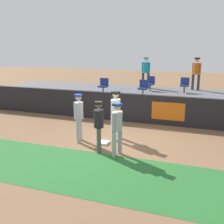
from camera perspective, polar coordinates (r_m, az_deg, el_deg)
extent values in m
plane|color=brown|center=(10.21, -0.44, -6.79)|extent=(60.00, 60.00, 0.00)
cube|color=#26662B|center=(8.23, -6.20, -12.15)|extent=(18.00, 2.80, 0.01)
cube|color=white|center=(10.24, -1.90, -6.50)|extent=(0.40, 0.40, 0.08)
cylinder|color=white|center=(10.75, 1.33, -3.08)|extent=(0.16, 0.16, 0.93)
cylinder|color=white|center=(10.50, 0.20, -3.50)|extent=(0.16, 0.16, 0.93)
cylinder|color=white|center=(10.42, 0.78, 0.89)|extent=(0.46, 0.46, 0.66)
sphere|color=beige|center=(10.32, 0.79, 3.67)|extent=(0.24, 0.24, 0.24)
cube|color=black|center=(10.30, 0.79, 4.10)|extent=(0.33, 0.33, 0.09)
cylinder|color=white|center=(10.58, 1.51, 1.21)|extent=(0.10, 0.10, 0.61)
cylinder|color=white|center=(10.25, 0.03, 0.79)|extent=(0.10, 0.10, 0.61)
ellipsoid|color=brown|center=(10.58, 1.96, -0.28)|extent=(0.18, 0.23, 0.28)
cylinder|color=#9EA3AD|center=(9.20, 1.68, -6.25)|extent=(0.15, 0.15, 0.88)
cylinder|color=#9EA3AD|center=(8.96, 0.43, -6.80)|extent=(0.15, 0.15, 0.88)
cylinder|color=#9EA3AD|center=(8.84, 1.09, -1.96)|extent=(0.43, 0.43, 0.62)
sphere|color=tan|center=(8.72, 1.10, 1.11)|extent=(0.23, 0.23, 0.23)
cube|color=#193899|center=(8.71, 1.10, 1.59)|extent=(0.31, 0.31, 0.08)
cylinder|color=#9EA3AD|center=(8.99, 1.90, -1.56)|extent=(0.09, 0.09, 0.58)
cylinder|color=#9EA3AD|center=(8.68, 0.25, -2.12)|extent=(0.09, 0.09, 0.58)
cylinder|color=#9EA3AD|center=(10.59, -6.78, -3.53)|extent=(0.15, 0.15, 0.91)
cylinder|color=#9EA3AD|center=(10.28, -7.16, -4.07)|extent=(0.15, 0.15, 0.91)
cylinder|color=#9EA3AD|center=(10.23, -7.09, 0.33)|extent=(0.43, 0.43, 0.64)
sphere|color=tan|center=(10.12, -7.17, 3.07)|extent=(0.24, 0.24, 0.24)
cube|color=#193899|center=(10.11, -7.19, 3.50)|extent=(0.30, 0.30, 0.08)
cylinder|color=#9EA3AD|center=(10.42, -6.85, 0.71)|extent=(0.09, 0.09, 0.60)
cylinder|color=#9EA3AD|center=(10.02, -7.35, 0.16)|extent=(0.09, 0.09, 0.60)
cylinder|color=#4C4C51|center=(9.57, -2.76, -5.47)|extent=(0.15, 0.15, 0.87)
cylinder|color=#4C4C51|center=(9.27, -2.80, -6.12)|extent=(0.15, 0.15, 0.87)
cylinder|color=black|center=(9.19, -2.84, -1.43)|extent=(0.44, 0.44, 0.61)
sphere|color=brown|center=(9.08, -2.87, 1.50)|extent=(0.23, 0.23, 0.23)
cube|color=black|center=(9.06, -2.88, 1.96)|extent=(0.31, 0.31, 0.08)
cylinder|color=black|center=(9.39, -2.81, -0.98)|extent=(0.09, 0.09, 0.57)
cylinder|color=black|center=(8.99, -2.87, -1.65)|extent=(0.09, 0.09, 0.57)
cube|color=black|center=(13.00, 4.53, 0.87)|extent=(18.00, 0.24, 1.37)
cube|color=orange|center=(12.55, 11.77, 0.15)|extent=(1.50, 0.02, 0.82)
cube|color=#59595E|center=(15.47, 7.04, 2.27)|extent=(18.00, 4.80, 1.03)
cylinder|color=#4C4C51|center=(15.90, 8.07, 5.16)|extent=(0.08, 0.08, 0.40)
cube|color=navy|center=(15.87, 8.09, 5.88)|extent=(0.45, 0.44, 0.08)
cube|color=navy|center=(16.02, 8.26, 6.81)|extent=(0.45, 0.06, 0.40)
cylinder|color=#4C4C51|center=(15.63, 15.02, 4.68)|extent=(0.08, 0.08, 0.40)
cube|color=navy|center=(15.60, 15.07, 5.40)|extent=(0.48, 0.44, 0.08)
cube|color=navy|center=(15.75, 15.19, 6.36)|extent=(0.48, 0.06, 0.40)
cylinder|color=#4C4C51|center=(14.82, -1.90, 4.66)|extent=(0.08, 0.08, 0.40)
cube|color=navy|center=(14.79, -1.91, 5.43)|extent=(0.48, 0.44, 0.08)
cube|color=navy|center=(14.93, -1.64, 6.44)|extent=(0.48, 0.06, 0.40)
cylinder|color=#4C4C51|center=(14.16, 6.53, 4.15)|extent=(0.08, 0.08, 0.40)
cube|color=navy|center=(14.13, 6.55, 4.95)|extent=(0.45, 0.44, 0.08)
cube|color=navy|center=(14.28, 6.75, 6.01)|extent=(0.45, 0.06, 0.40)
cylinder|color=#33384C|center=(16.75, 17.82, 6.00)|extent=(0.16, 0.16, 0.93)
cylinder|color=#33384C|center=(16.85, 16.71, 6.12)|extent=(0.16, 0.16, 0.93)
cylinder|color=#BF5919|center=(16.72, 17.46, 8.75)|extent=(0.44, 0.44, 0.66)
sphere|color=tan|center=(16.68, 17.59, 10.50)|extent=(0.24, 0.24, 0.24)
cube|color=black|center=(16.68, 17.61, 10.77)|extent=(0.31, 0.31, 0.09)
cylinder|color=#BF5919|center=(16.66, 18.19, 8.75)|extent=(0.10, 0.10, 0.61)
cylinder|color=#BF5919|center=(16.78, 16.74, 8.89)|extent=(0.10, 0.10, 0.61)
cylinder|color=#33384C|center=(17.04, 7.67, 6.65)|extent=(0.16, 0.16, 0.92)
cylinder|color=#33384C|center=(17.11, 6.55, 6.71)|extent=(0.16, 0.16, 0.92)
cylinder|color=teal|center=(16.99, 7.19, 9.32)|extent=(0.37, 0.37, 0.65)
sphere|color=beige|center=(16.96, 7.24, 11.03)|extent=(0.24, 0.24, 0.24)
cube|color=teal|center=(16.96, 7.25, 11.30)|extent=(0.26, 0.26, 0.08)
cylinder|color=teal|center=(16.95, 7.92, 9.35)|extent=(0.09, 0.09, 0.61)
cylinder|color=teal|center=(17.03, 6.47, 9.42)|extent=(0.09, 0.09, 0.61)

